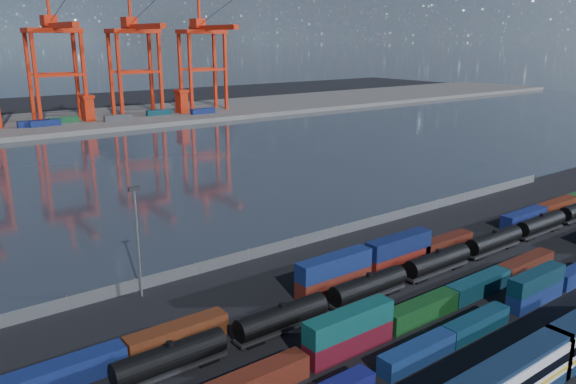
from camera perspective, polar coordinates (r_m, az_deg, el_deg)
ground at (r=83.35m, az=12.82°, el=-11.02°), size 700.00×700.00×0.00m
harbor_water at (r=166.82m, az=-15.80°, el=2.09°), size 700.00×700.00×0.00m
far_quay at (r=265.87m, az=-24.35°, el=6.27°), size 700.00×70.00×2.00m
container_row_south at (r=65.15m, az=9.78°, el=-16.74°), size 139.04×2.29×4.87m
container_row_mid at (r=88.61m, az=19.13°, el=-8.59°), size 142.81×2.55×5.44m
container_row_north at (r=92.51m, az=10.26°, el=-6.86°), size 142.52×2.64×5.63m
tanker_string at (r=93.27m, az=14.96°, el=-6.85°), size 106.55×2.91×4.16m
waterfront_fence at (r=101.43m, az=0.69°, el=-5.15°), size 160.12×0.12×2.20m
yard_light_mast at (r=82.85m, az=-15.06°, el=-4.36°), size 1.60×0.40×16.60m
gantry_cranes at (r=255.55m, az=-26.52°, el=13.48°), size 197.16×42.55×57.61m
quay_containers at (r=249.21m, az=-26.07°, el=6.09°), size 172.58×10.99×2.60m
straddle_carriers at (r=254.81m, az=-24.53°, el=7.47°), size 140.00×7.00×11.10m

